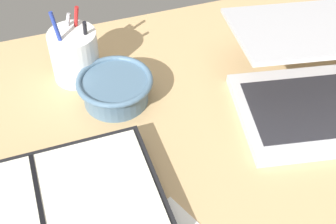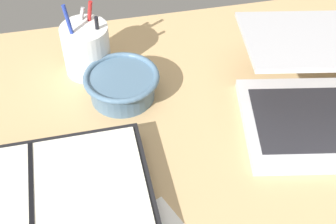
{
  "view_description": "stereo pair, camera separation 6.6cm",
  "coord_description": "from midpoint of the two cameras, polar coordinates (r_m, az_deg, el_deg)",
  "views": [
    {
      "loc": [
        -16.81,
        -45.67,
        67.57
      ],
      "look_at": [
        1.93,
        9.23,
        9.0
      ],
      "focal_mm": 50.0,
      "sensor_mm": 36.0,
      "label": 1
    },
    {
      "loc": [
        -10.46,
        -47.44,
        67.57
      ],
      "look_at": [
        1.93,
        9.23,
        9.0
      ],
      "focal_mm": 50.0,
      "sensor_mm": 36.0,
      "label": 2
    }
  ],
  "objects": [
    {
      "name": "pen_cup",
      "position": [
        0.99,
        -8.03,
        7.58
      ],
      "size": [
        9.85,
        9.85,
        16.87
      ],
      "color": "white",
      "rests_on": "desk_top"
    },
    {
      "name": "planner",
      "position": [
        0.79,
        -13.75,
        -10.4
      ],
      "size": [
        38.35,
        23.33,
        4.03
      ],
      "rotation": [
        0.0,
        0.0,
        0.01
      ],
      "color": "black",
      "rests_on": "desk_top"
    },
    {
      "name": "desk_top",
      "position": [
        0.82,
        2.38,
        -8.7
      ],
      "size": [
        140.0,
        100.0,
        2.0
      ],
      "primitive_type": "cube",
      "color": "tan",
      "rests_on": "ground"
    },
    {
      "name": "bowl",
      "position": [
        0.93,
        -3.63,
        3.29
      ],
      "size": [
        15.18,
        15.18,
        5.74
      ],
      "color": "slate",
      "rests_on": "desk_top"
    },
    {
      "name": "laptop",
      "position": [
        0.95,
        21.16,
        2.12
      ],
      "size": [
        38.67,
        38.66,
        15.72
      ],
      "rotation": [
        0.0,
        0.0,
        -0.19
      ],
      "color": "silver",
      "rests_on": "desk_top"
    }
  ]
}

